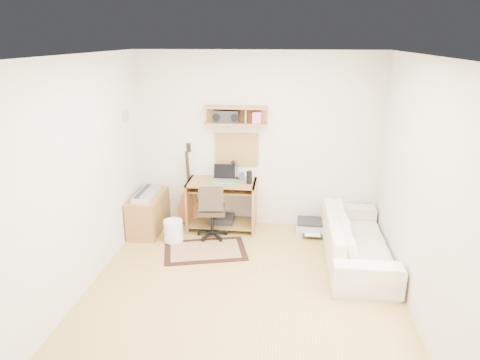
# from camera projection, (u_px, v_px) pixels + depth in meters

# --- Properties ---
(floor) EXTENTS (3.60, 4.00, 0.01)m
(floor) POSITION_uv_depth(u_px,v_px,m) (243.00, 293.00, 5.03)
(floor) COLOR tan
(floor) RESTS_ON ground
(ceiling) EXTENTS (3.60, 4.00, 0.01)m
(ceiling) POSITION_uv_depth(u_px,v_px,m) (243.00, 55.00, 4.23)
(ceiling) COLOR white
(ceiling) RESTS_ON ground
(back_wall) EXTENTS (3.60, 0.01, 2.60)m
(back_wall) POSITION_uv_depth(u_px,v_px,m) (257.00, 141.00, 6.52)
(back_wall) COLOR beige
(back_wall) RESTS_ON ground
(left_wall) EXTENTS (0.01, 4.00, 2.60)m
(left_wall) POSITION_uv_depth(u_px,v_px,m) (79.00, 178.00, 4.82)
(left_wall) COLOR beige
(left_wall) RESTS_ON ground
(right_wall) EXTENTS (0.01, 4.00, 2.60)m
(right_wall) POSITION_uv_depth(u_px,v_px,m) (422.00, 190.00, 4.44)
(right_wall) COLOR beige
(right_wall) RESTS_ON ground
(wall_shelf) EXTENTS (0.90, 0.25, 0.26)m
(wall_shelf) POSITION_uv_depth(u_px,v_px,m) (236.00, 115.00, 6.31)
(wall_shelf) COLOR #9D6537
(wall_shelf) RESTS_ON back_wall
(cork_board) EXTENTS (0.64, 0.03, 0.49)m
(cork_board) POSITION_uv_depth(u_px,v_px,m) (237.00, 150.00, 6.57)
(cork_board) COLOR #A57652
(cork_board) RESTS_ON back_wall
(wall_photo) EXTENTS (0.02, 0.20, 0.15)m
(wall_photo) POSITION_uv_depth(u_px,v_px,m) (126.00, 116.00, 6.11)
(wall_photo) COLOR #4C8CBF
(wall_photo) RESTS_ON left_wall
(desk) EXTENTS (1.00, 0.55, 0.75)m
(desk) POSITION_uv_depth(u_px,v_px,m) (222.00, 205.00, 6.60)
(desk) COLOR #9D6537
(desk) RESTS_ON floor
(laptop) EXTENTS (0.32, 0.32, 0.24)m
(laptop) POSITION_uv_depth(u_px,v_px,m) (224.00, 174.00, 6.42)
(laptop) COLOR silver
(laptop) RESTS_ON desk
(speaker) EXTENTS (0.08, 0.08, 0.18)m
(speaker) POSITION_uv_depth(u_px,v_px,m) (249.00, 177.00, 6.36)
(speaker) COLOR black
(speaker) RESTS_ON desk
(desk_lamp) EXTENTS (0.10, 0.10, 0.29)m
(desk_lamp) POSITION_uv_depth(u_px,v_px,m) (237.00, 169.00, 6.55)
(desk_lamp) COLOR black
(desk_lamp) RESTS_ON desk
(pencil_cup) EXTENTS (0.08, 0.08, 0.11)m
(pencil_cup) POSITION_uv_depth(u_px,v_px,m) (242.00, 176.00, 6.53)
(pencil_cup) COLOR #2D4F89
(pencil_cup) RESTS_ON desk
(boombox) EXTENTS (0.35, 0.16, 0.18)m
(boombox) POSITION_uv_depth(u_px,v_px,m) (226.00, 117.00, 6.33)
(boombox) COLOR black
(boombox) RESTS_ON wall_shelf
(rug) EXTENTS (1.24, 0.98, 0.01)m
(rug) POSITION_uv_depth(u_px,v_px,m) (205.00, 250.00, 6.00)
(rug) COLOR tan
(rug) RESTS_ON floor
(task_chair) EXTENTS (0.48, 0.48, 0.84)m
(task_chair) POSITION_uv_depth(u_px,v_px,m) (212.00, 210.00, 6.29)
(task_chair) COLOR #33271E
(task_chair) RESTS_ON floor
(cabinet) EXTENTS (0.40, 0.90, 0.55)m
(cabinet) POSITION_uv_depth(u_px,v_px,m) (148.00, 213.00, 6.58)
(cabinet) COLOR #9D6537
(cabinet) RESTS_ON floor
(music_keyboard) EXTENTS (0.23, 0.73, 0.06)m
(music_keyboard) POSITION_uv_depth(u_px,v_px,m) (147.00, 193.00, 6.48)
(music_keyboard) COLOR #B2B5BA
(music_keyboard) RESTS_ON cabinet
(guitar) EXTENTS (0.34, 0.21, 1.26)m
(guitar) POSITION_uv_depth(u_px,v_px,m) (188.00, 185.00, 6.70)
(guitar) COLOR #B56937
(guitar) RESTS_ON floor
(waste_basket) EXTENTS (0.33, 0.33, 0.32)m
(waste_basket) POSITION_uv_depth(u_px,v_px,m) (173.00, 231.00, 6.23)
(waste_basket) COLOR white
(waste_basket) RESTS_ON floor
(printer) EXTENTS (0.48, 0.38, 0.18)m
(printer) POSITION_uv_depth(u_px,v_px,m) (312.00, 227.00, 6.55)
(printer) COLOR #A5A8AA
(printer) RESTS_ON floor
(sofa) EXTENTS (0.58, 1.99, 0.78)m
(sofa) POSITION_uv_depth(u_px,v_px,m) (358.00, 232.00, 5.66)
(sofa) COLOR beige
(sofa) RESTS_ON floor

